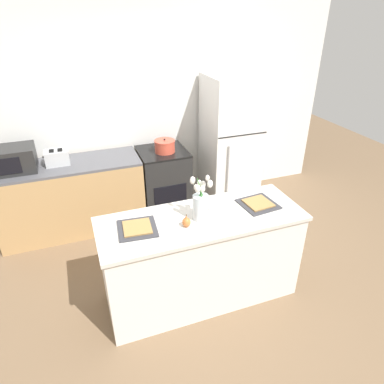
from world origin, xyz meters
name	(u,v)px	position (x,y,z in m)	size (l,w,h in m)	color
ground_plane	(201,294)	(0.00, 0.00, 0.00)	(10.00, 10.00, 0.00)	brown
back_wall	(145,107)	(0.00, 2.00, 1.35)	(5.20, 0.08, 2.70)	silver
kitchen_island	(201,258)	(0.00, 0.00, 0.45)	(1.80, 0.66, 0.90)	silver
back_counter	(72,197)	(-1.06, 1.60, 0.45)	(1.68, 0.60, 0.90)	tan
stove_range	(164,182)	(0.10, 1.60, 0.45)	(0.60, 0.61, 0.90)	black
refrigerator	(231,143)	(1.05, 1.60, 0.88)	(0.68, 0.67, 1.76)	white
flower_vase	(201,204)	(-0.02, -0.01, 1.05)	(0.18, 0.16, 0.42)	silver
pear_figurine	(186,222)	(-0.17, -0.08, 0.95)	(0.07, 0.07, 0.12)	#C66B33
plate_setting_left	(137,228)	(-0.56, 0.02, 0.91)	(0.34, 0.34, 0.02)	#333338
plate_setting_right	(258,204)	(0.56, 0.02, 0.91)	(0.34, 0.34, 0.02)	#333338
toaster	(57,157)	(-1.14, 1.61, 0.98)	(0.28, 0.18, 0.17)	#B7BABC
cooking_pot	(165,146)	(0.12, 1.55, 0.97)	(0.26, 0.26, 0.18)	#CC4C38
microwave	(12,160)	(-1.59, 1.60, 1.03)	(0.48, 0.37, 0.27)	black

